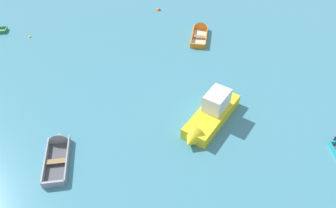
% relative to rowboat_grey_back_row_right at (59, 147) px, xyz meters
% --- Properties ---
extents(rowboat_grey_back_row_right, '(1.77, 4.23, 1.24)m').
position_rel_rowboat_grey_back_row_right_xyz_m(rowboat_grey_back_row_right, '(0.00, 0.00, 0.00)').
color(rowboat_grey_back_row_right, '#4C4C51').
rests_on(rowboat_grey_back_row_right, ground_plane).
extents(rowboat_orange_far_back, '(2.08, 4.40, 1.27)m').
position_rel_rowboat_grey_back_row_right_xyz_m(rowboat_orange_far_back, '(10.61, 14.67, 0.01)').
color(rowboat_orange_far_back, beige).
rests_on(rowboat_orange_far_back, ground_plane).
extents(motor_launch_yellow_far_left, '(4.82, 5.83, 2.38)m').
position_rel_rowboat_grey_back_row_right_xyz_m(motor_launch_yellow_far_left, '(9.89, 2.07, 0.45)').
color(motor_launch_yellow_far_left, yellow).
rests_on(motor_launch_yellow_far_left, ground_plane).
extents(mooring_buoy_far_field, '(0.29, 0.29, 0.29)m').
position_rel_rowboat_grey_back_row_right_xyz_m(mooring_buoy_far_field, '(-5.91, 14.33, -0.21)').
color(mooring_buoy_far_field, yellow).
rests_on(mooring_buoy_far_field, ground_plane).
extents(mooring_buoy_near_foreground, '(0.47, 0.47, 0.47)m').
position_rel_rowboat_grey_back_row_right_xyz_m(mooring_buoy_near_foreground, '(6.57, 19.81, -0.21)').
color(mooring_buoy_near_foreground, orange).
rests_on(mooring_buoy_near_foreground, ground_plane).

